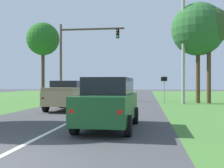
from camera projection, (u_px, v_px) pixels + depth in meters
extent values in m
plane|color=#424244|center=(92.00, 111.00, 17.42)|extent=(120.00, 120.00, 0.00)
cube|color=white|center=(0.00, 157.00, 6.52)|extent=(0.16, 41.19, 0.01)
cube|color=#194C23|center=(109.00, 107.00, 10.60)|extent=(2.03, 4.77, 0.98)
cube|color=black|center=(110.00, 86.00, 10.83)|extent=(1.74, 2.98, 0.65)
cube|color=red|center=(71.00, 111.00, 8.44)|extent=(0.14, 0.07, 0.12)
cube|color=red|center=(120.00, 112.00, 8.19)|extent=(0.14, 0.07, 0.12)
cylinder|color=black|center=(94.00, 115.00, 12.20)|extent=(0.25, 0.73, 0.72)
cylinder|color=black|center=(135.00, 115.00, 11.89)|extent=(0.25, 0.73, 0.72)
cylinder|color=black|center=(75.00, 124.00, 9.32)|extent=(0.25, 0.73, 0.72)
cylinder|color=black|center=(128.00, 126.00, 9.01)|extent=(0.25, 0.73, 0.72)
cube|color=tan|center=(68.00, 97.00, 18.11)|extent=(2.03, 4.94, 0.91)
cube|color=black|center=(67.00, 86.00, 17.87)|extent=(1.76, 1.89, 0.63)
cube|color=#8F7D56|center=(61.00, 89.00, 16.60)|extent=(1.90, 1.89, 0.20)
cube|color=red|center=(43.00, 98.00, 15.80)|extent=(0.14, 0.06, 0.12)
cube|color=red|center=(70.00, 98.00, 15.60)|extent=(0.14, 0.06, 0.12)
cylinder|color=black|center=(61.00, 102.00, 19.75)|extent=(0.25, 0.80, 0.80)
cylinder|color=black|center=(88.00, 102.00, 19.51)|extent=(0.25, 0.80, 0.80)
cylinder|color=black|center=(46.00, 105.00, 16.72)|extent=(0.25, 0.80, 0.80)
cylinder|color=black|center=(77.00, 106.00, 16.48)|extent=(0.25, 0.80, 0.80)
cylinder|color=brown|center=(61.00, 62.00, 28.49)|extent=(0.24, 0.24, 7.98)
cube|color=#4C3D2B|center=(92.00, 29.00, 28.05)|extent=(6.69, 0.16, 0.16)
cube|color=black|center=(118.00, 34.00, 27.70)|extent=(0.32, 0.28, 0.90)
sphere|color=black|center=(118.00, 31.00, 27.55)|extent=(0.22, 0.22, 0.22)
sphere|color=black|center=(118.00, 34.00, 27.55)|extent=(0.22, 0.22, 0.22)
sphere|color=#1ED83F|center=(118.00, 36.00, 27.56)|extent=(0.22, 0.22, 0.22)
cylinder|color=gray|center=(164.00, 89.00, 23.55)|extent=(0.08, 0.08, 2.49)
cube|color=white|center=(164.00, 79.00, 23.52)|extent=(0.60, 0.03, 0.44)
cube|color=black|center=(164.00, 79.00, 23.51)|extent=(0.52, 0.01, 0.36)
cylinder|color=#4C351E|center=(198.00, 76.00, 24.15)|extent=(0.36, 0.36, 4.82)
sphere|color=#295E2C|center=(198.00, 29.00, 24.14)|extent=(4.71, 4.71, 4.71)
cylinder|color=#9E998E|center=(183.00, 51.00, 23.35)|extent=(0.28, 0.28, 9.16)
cylinder|color=#4C351E|center=(209.00, 73.00, 23.68)|extent=(0.36, 0.36, 5.42)
sphere|color=#304C23|center=(209.00, 27.00, 23.66)|extent=(3.46, 3.46, 3.46)
cylinder|color=#4C351E|center=(43.00, 75.00, 30.13)|extent=(0.36, 0.36, 5.34)
sphere|color=#256521|center=(43.00, 39.00, 30.12)|extent=(3.63, 3.63, 3.63)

